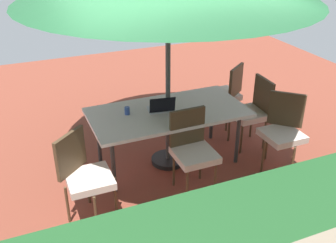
{
  "coord_description": "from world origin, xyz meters",
  "views": [
    {
      "loc": [
        1.72,
        4.12,
        2.91
      ],
      "look_at": [
        0.0,
        0.0,
        0.6
      ],
      "focal_mm": 42.43,
      "sensor_mm": 36.0,
      "label": 1
    }
  ],
  "objects": [
    {
      "name": "chair_west",
      "position": [
        -1.26,
        0.02,
        0.55
      ],
      "size": [
        0.47,
        0.46,
        0.98
      ],
      "rotation": [
        0.0,
        0.0,
        1.52
      ],
      "color": "beige",
      "rests_on": "ground_plane"
    },
    {
      "name": "chair_northeast",
      "position": [
        1.21,
        0.65,
        0.55
      ],
      "size": [
        0.59,
        0.59,
        0.98
      ],
      "rotation": [
        0.0,
        0.0,
        3.86
      ],
      "color": "beige",
      "rests_on": "ground_plane"
    },
    {
      "name": "cup",
      "position": [
        0.5,
        -0.1,
        0.8
      ],
      "size": [
        0.06,
        0.06,
        0.1
      ],
      "primitive_type": "cylinder",
      "color": "#334C99",
      "rests_on": "dining_table"
    },
    {
      "name": "chair_northwest",
      "position": [
        -1.29,
        0.65,
        0.55
      ],
      "size": [
        0.59,
        0.59,
        0.98
      ],
      "rotation": [
        0.0,
        0.0,
        2.39
      ],
      "color": "beige",
      "rests_on": "ground_plane"
    },
    {
      "name": "chair_north",
      "position": [
        -0.04,
        0.62,
        0.55
      ],
      "size": [
        0.46,
        0.46,
        0.98
      ],
      "rotation": [
        0.0,
        0.0,
        3.16
      ],
      "color": "beige",
      "rests_on": "ground_plane"
    },
    {
      "name": "ground_plane",
      "position": [
        0.0,
        0.0,
        -0.01
      ],
      "size": [
        10.0,
        10.0,
        0.02
      ],
      "primitive_type": "cube",
      "color": "brown"
    },
    {
      "name": "chair_southwest",
      "position": [
        -1.23,
        -0.66,
        0.55
      ],
      "size": [
        0.58,
        0.58,
        0.98
      ],
      "rotation": [
        0.0,
        0.0,
        0.64
      ],
      "color": "beige",
      "rests_on": "ground_plane"
    },
    {
      "name": "laptop",
      "position": [
        0.08,
        -0.02,
        0.8
      ],
      "size": [
        0.36,
        0.29,
        0.21
      ],
      "rotation": [
        0.0,
        0.0,
        -0.16
      ],
      "color": "#B7B7BC",
      "rests_on": "dining_table"
    },
    {
      "name": "dining_table",
      "position": [
        0.0,
        0.0,
        0.7
      ],
      "size": [
        1.96,
        1.0,
        0.75
      ],
      "color": "silver",
      "rests_on": "ground_plane"
    }
  ]
}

